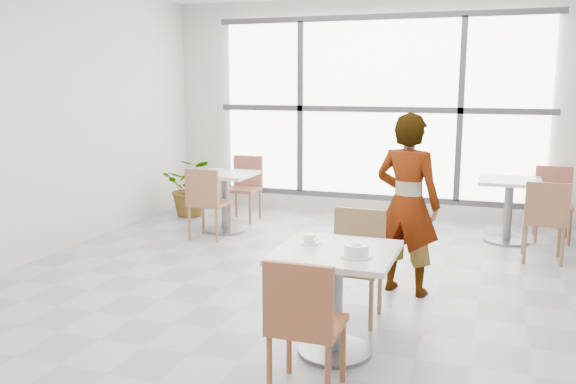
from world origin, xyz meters
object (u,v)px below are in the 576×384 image
(bg_chair_left_far, at_px, (245,183))
(plant_left, at_px, (192,187))
(chair_far, at_px, (356,256))
(bg_table_right, at_px, (509,202))
(bg_table_left, at_px, (225,193))
(bg_chair_right_far, at_px, (553,198))
(main_table, at_px, (336,282))
(coffee_cup, at_px, (309,240))
(person, at_px, (407,204))
(bg_chair_right_near, at_px, (545,216))
(oatmeal_bowl, at_px, (356,250))
(chair_near, at_px, (303,319))
(bg_chair_left_near, at_px, (206,199))

(bg_chair_left_far, xyz_separation_m, plant_left, (-0.80, -0.04, -0.09))
(chair_far, height_order, bg_table_right, chair_far)
(bg_table_left, distance_m, bg_chair_right_far, 3.99)
(main_table, height_order, coffee_cup, coffee_cup)
(bg_chair_left_far, bearing_deg, person, -41.52)
(bg_chair_right_near, bearing_deg, person, 48.12)
(bg_table_left, relative_size, bg_chair_left_far, 0.86)
(oatmeal_bowl, height_order, bg_chair_right_near, bg_chair_right_near)
(chair_far, height_order, bg_chair_right_near, same)
(bg_chair_left_far, height_order, bg_chair_right_near, same)
(oatmeal_bowl, relative_size, bg_table_right, 0.28)
(bg_table_left, xyz_separation_m, bg_table_right, (3.37, 0.62, 0.00))
(bg_chair_left_far, bearing_deg, bg_table_right, -1.38)
(bg_table_left, height_order, bg_chair_right_near, bg_chair_right_near)
(chair_far, xyz_separation_m, person, (0.30, 0.69, 0.31))
(main_table, relative_size, plant_left, 0.97)
(person, height_order, bg_chair_right_far, person)
(oatmeal_bowl, distance_m, bg_chair_right_far, 4.29)
(main_table, relative_size, bg_table_right, 1.07)
(main_table, distance_m, oatmeal_bowl, 0.34)
(bg_chair_left_far, height_order, bg_chair_right_far, same)
(coffee_cup, distance_m, bg_chair_right_near, 3.22)
(person, height_order, bg_table_right, person)
(person, height_order, bg_chair_right_near, person)
(main_table, distance_m, person, 1.47)
(oatmeal_bowl, height_order, plant_left, oatmeal_bowl)
(oatmeal_bowl, bearing_deg, main_table, 145.17)
(coffee_cup, bearing_deg, person, 69.43)
(bg_chair_right_far, xyz_separation_m, plant_left, (-4.70, -0.29, -0.09))
(chair_near, bearing_deg, bg_table_right, -105.86)
(bg_table_right, bearing_deg, person, -112.52)
(person, xyz_separation_m, bg_table_left, (-2.48, 1.52, -0.32))
(person, distance_m, bg_chair_left_near, 2.75)
(chair_far, distance_m, bg_chair_left_near, 2.83)
(chair_far, relative_size, oatmeal_bowl, 4.14)
(chair_far, xyz_separation_m, bg_chair_left_near, (-2.22, 1.75, 0.00))
(person, bearing_deg, bg_chair_left_far, -27.71)
(bg_chair_left_near, bearing_deg, bg_chair_left_far, -90.30)
(plant_left, bearing_deg, coffee_cup, -51.27)
(chair_near, relative_size, coffee_cup, 5.47)
(bg_chair_left_far, distance_m, bg_chair_right_near, 3.84)
(bg_chair_left_far, bearing_deg, plant_left, -177.12)
(bg_chair_left_near, bearing_deg, chair_near, 125.30)
(chair_far, distance_m, oatmeal_bowl, 0.90)
(bg_table_right, relative_size, plant_left, 0.91)
(main_table, bearing_deg, chair_far, 91.51)
(bg_table_left, distance_m, bg_chair_right_near, 3.72)
(chair_far, xyz_separation_m, plant_left, (-3.01, 2.87, -0.09))
(chair_near, height_order, bg_chair_right_near, same)
(chair_near, xyz_separation_m, bg_table_right, (1.19, 4.20, -0.01))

